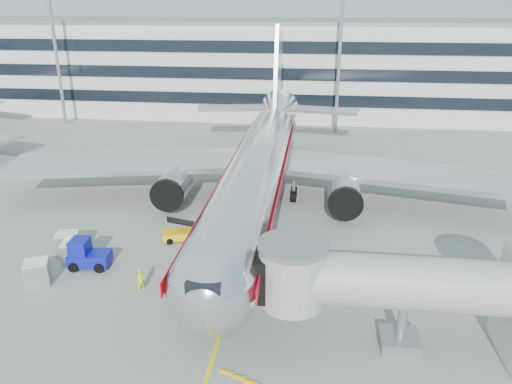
# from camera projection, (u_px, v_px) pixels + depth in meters

# --- Properties ---
(ground) EXTENTS (180.00, 180.00, 0.00)m
(ground) POSITION_uv_depth(u_px,v_px,m) (241.00, 266.00, 37.54)
(ground) COLOR gray
(ground) RESTS_ON ground
(lead_in_line) EXTENTS (0.25, 70.00, 0.01)m
(lead_in_line) POSITION_uv_depth(u_px,v_px,m) (257.00, 213.00, 46.80)
(lead_in_line) COLOR yellow
(lead_in_line) RESTS_ON ground
(main_jet) EXTENTS (50.95, 48.70, 16.06)m
(main_jet) POSITION_uv_depth(u_px,v_px,m) (259.00, 165.00, 46.86)
(main_jet) COLOR silver
(main_jet) RESTS_ON ground
(jet_bridge) EXTENTS (17.80, 4.50, 7.00)m
(jet_bridge) POSITION_uv_depth(u_px,v_px,m) (437.00, 290.00, 27.34)
(jet_bridge) COLOR silver
(jet_bridge) RESTS_ON ground
(terminal) EXTENTS (150.00, 24.25, 15.60)m
(terminal) POSITION_uv_depth(u_px,v_px,m) (290.00, 66.00, 88.37)
(terminal) COLOR silver
(terminal) RESTS_ON ground
(light_mast_west) EXTENTS (2.40, 1.20, 25.45)m
(light_mast_west) POSITION_uv_depth(u_px,v_px,m) (53.00, 27.00, 75.08)
(light_mast_west) COLOR gray
(light_mast_west) RESTS_ON ground
(light_mast_centre) EXTENTS (2.40, 1.20, 25.45)m
(light_mast_centre) POSITION_uv_depth(u_px,v_px,m) (341.00, 29.00, 70.14)
(light_mast_centre) COLOR gray
(light_mast_centre) RESTS_ON ground
(belt_loader) EXTENTS (4.31, 2.76, 2.03)m
(belt_loader) POSITION_uv_depth(u_px,v_px,m) (187.00, 233.00, 41.60)
(belt_loader) COLOR #FFBA0A
(belt_loader) RESTS_ON ground
(baggage_tug) EXTENTS (3.10, 2.11, 2.23)m
(baggage_tug) POSITION_uv_depth(u_px,v_px,m) (87.00, 255.00, 37.15)
(baggage_tug) COLOR #0E129B
(baggage_tug) RESTS_ON ground
(cargo_container_left) EXTENTS (1.97, 1.97, 1.75)m
(cargo_container_left) POSITION_uv_depth(u_px,v_px,m) (68.00, 243.00, 39.12)
(cargo_container_left) COLOR #AAACB1
(cargo_container_left) RESTS_ON ground
(cargo_container_right) EXTENTS (1.74, 1.74, 1.60)m
(cargo_container_right) POSITION_uv_depth(u_px,v_px,m) (73.00, 252.00, 37.92)
(cargo_container_right) COLOR #AAACB1
(cargo_container_right) RESTS_ON ground
(cargo_container_front) EXTENTS (2.13, 2.13, 1.72)m
(cargo_container_front) POSITION_uv_depth(u_px,v_px,m) (37.00, 273.00, 34.97)
(cargo_container_front) COLOR #AAACB1
(cargo_container_front) RESTS_ON ground
(ramp_worker) EXTENTS (0.73, 0.74, 1.73)m
(ramp_worker) POSITION_uv_depth(u_px,v_px,m) (141.00, 280.00, 33.99)
(ramp_worker) COLOR #AEE317
(ramp_worker) RESTS_ON ground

